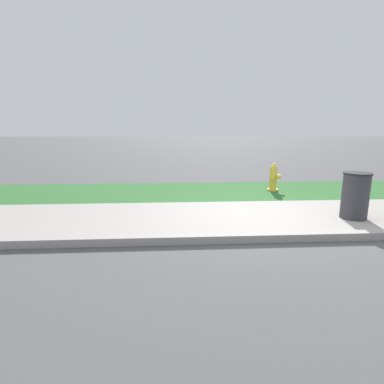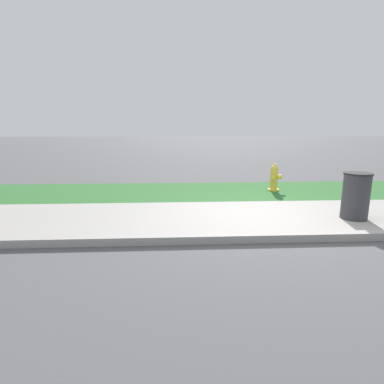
% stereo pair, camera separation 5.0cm
% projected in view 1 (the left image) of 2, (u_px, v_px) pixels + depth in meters
% --- Properties ---
extents(ground_plane, '(120.00, 120.00, 0.00)m').
position_uv_depth(ground_plane, '(262.00, 217.00, 5.68)').
color(ground_plane, '#515154').
extents(sidewalk_pavement, '(18.00, 2.36, 0.01)m').
position_uv_depth(sidewalk_pavement, '(263.00, 216.00, 5.68)').
color(sidewalk_pavement, '#9E9993').
rests_on(sidewalk_pavement, ground).
extents(grass_verge, '(18.00, 2.51, 0.01)m').
position_uv_depth(grass_verge, '(236.00, 190.00, 8.06)').
color(grass_verge, '#2D662D').
rests_on(grass_verge, ground).
extents(street_curb, '(18.00, 0.16, 0.12)m').
position_uv_depth(street_curb, '(287.00, 237.00, 4.44)').
color(street_curb, '#9E9993').
rests_on(street_curb, ground).
extents(fire_hydrant_by_grass_verge, '(0.35, 0.37, 0.73)m').
position_uv_depth(fire_hydrant_by_grass_verge, '(273.00, 178.00, 7.99)').
color(fire_hydrant_by_grass_verge, gold).
rests_on(fire_hydrant_by_grass_verge, ground).
extents(trash_bin, '(0.49, 0.49, 0.86)m').
position_uv_depth(trash_bin, '(355.00, 196.00, 5.47)').
color(trash_bin, '#333338').
rests_on(trash_bin, ground).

